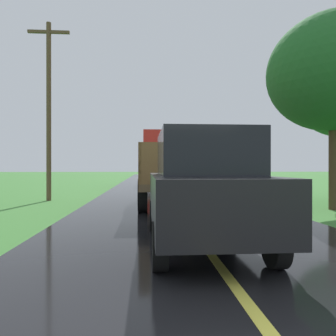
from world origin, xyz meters
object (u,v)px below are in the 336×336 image
banana_truck_near (171,166)px  roadside_tree_mid_right (333,73)px  banana_truck_far (156,167)px  utility_pole_roadside (49,106)px  following_car (202,188)px

banana_truck_near → roadside_tree_mid_right: 6.45m
banana_truck_near → banana_truck_far: same height
roadside_tree_mid_right → banana_truck_far: bearing=111.0°
banana_truck_near → utility_pole_roadside: (-5.09, 1.86, 2.60)m
utility_pole_roadside → following_car: size_ratio=1.86×
utility_pole_roadside → banana_truck_near: bearing=-20.1°
roadside_tree_mid_right → following_car: 8.06m
utility_pole_roadside → following_car: 10.38m
utility_pole_roadside → roadside_tree_mid_right: 11.07m
banana_truck_far → banana_truck_near: bearing=-89.4°
banana_truck_near → roadside_tree_mid_right: bearing=-18.3°
utility_pole_roadside → roadside_tree_mid_right: (10.44, -3.63, 0.53)m
banana_truck_far → utility_pole_roadside: bearing=-115.0°
utility_pole_roadside → following_car: bearing=-59.1°
roadside_tree_mid_right → utility_pole_roadside: bearing=160.8°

